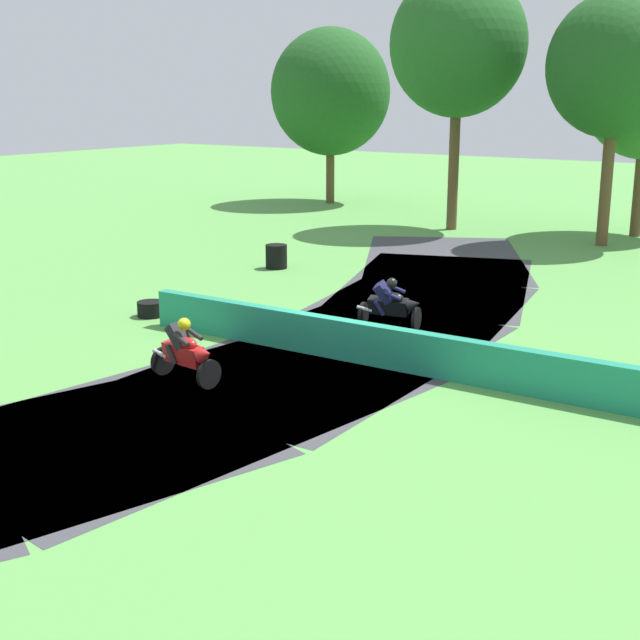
{
  "coord_description": "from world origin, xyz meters",
  "views": [
    {
      "loc": [
        10.37,
        -15.65,
        5.74
      ],
      "look_at": [
        -0.0,
        -0.31,
        0.9
      ],
      "focal_mm": 49.09,
      "sensor_mm": 36.0,
      "label": 1
    }
  ],
  "objects_px": {
    "tire_stack_mid_a": "(151,309)",
    "tire_stack_mid_b": "(276,256)",
    "motorcycle_lead_red": "(186,351)",
    "motorcycle_chase_black": "(391,304)"
  },
  "relations": [
    {
      "from": "motorcycle_lead_red",
      "to": "tire_stack_mid_a",
      "type": "height_order",
      "value": "motorcycle_lead_red"
    },
    {
      "from": "motorcycle_chase_black",
      "to": "tire_stack_mid_b",
      "type": "distance_m",
      "value": 8.4
    },
    {
      "from": "tire_stack_mid_a",
      "to": "tire_stack_mid_b",
      "type": "bearing_deg",
      "value": 99.24
    },
    {
      "from": "tire_stack_mid_a",
      "to": "motorcycle_lead_red",
      "type": "bearing_deg",
      "value": -38.11
    },
    {
      "from": "motorcycle_lead_red",
      "to": "tire_stack_mid_a",
      "type": "relative_size",
      "value": 2.43
    },
    {
      "from": "motorcycle_chase_black",
      "to": "tire_stack_mid_a",
      "type": "height_order",
      "value": "motorcycle_chase_black"
    },
    {
      "from": "motorcycle_lead_red",
      "to": "motorcycle_chase_black",
      "type": "distance_m",
      "value": 6.13
    },
    {
      "from": "tire_stack_mid_b",
      "to": "motorcycle_lead_red",
      "type": "bearing_deg",
      "value": -61.96
    },
    {
      "from": "motorcycle_lead_red",
      "to": "tire_stack_mid_a",
      "type": "distance_m",
      "value": 5.72
    },
    {
      "from": "tire_stack_mid_a",
      "to": "tire_stack_mid_b",
      "type": "relative_size",
      "value": 0.88
    }
  ]
}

